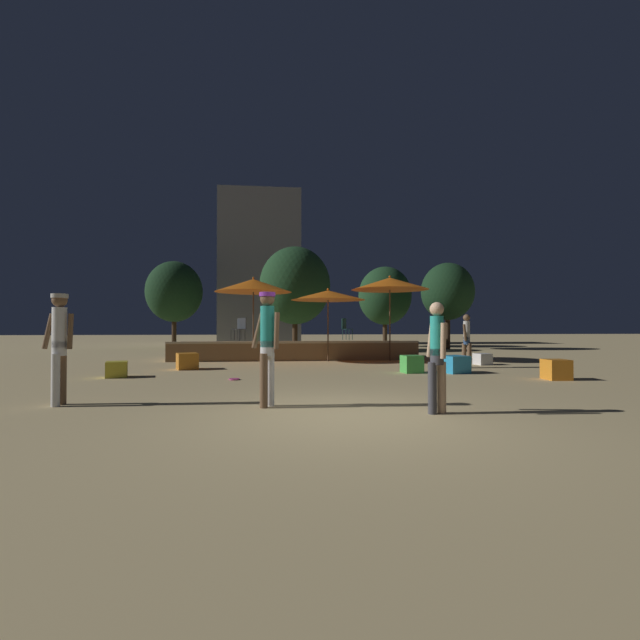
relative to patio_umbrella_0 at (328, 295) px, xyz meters
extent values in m
plane|color=tan|center=(-0.89, -9.64, -2.46)|extent=(120.00, 120.00, 0.00)
cube|color=olive|center=(-1.18, 1.61, -2.13)|extent=(9.51, 2.71, 0.66)
cube|color=#CCB793|center=(-1.18, 0.30, -1.76)|extent=(9.51, 0.12, 0.08)
cylinder|color=brown|center=(0.00, 0.00, -1.32)|extent=(0.05, 0.05, 2.28)
cone|color=orange|center=(0.00, 0.00, 0.00)|extent=(2.77, 2.77, 0.37)
sphere|color=orange|center=(0.00, 0.00, 0.23)|extent=(0.08, 0.08, 0.08)
cylinder|color=brown|center=(-2.77, 0.32, -1.17)|extent=(0.05, 0.05, 2.59)
cone|color=orange|center=(-2.77, 0.32, 0.37)|extent=(2.87, 2.87, 0.49)
sphere|color=orange|center=(-2.77, 0.32, 0.65)|extent=(0.08, 0.08, 0.08)
cylinder|color=brown|center=(2.39, 0.10, -1.11)|extent=(0.05, 0.05, 2.70)
cone|color=orange|center=(2.39, 0.10, 0.47)|extent=(2.94, 2.94, 0.46)
sphere|color=orange|center=(2.39, 0.10, 0.74)|extent=(0.08, 0.08, 0.08)
cube|color=orange|center=(4.90, -5.96, -2.22)|extent=(0.56, 0.56, 0.50)
cube|color=#4CC651|center=(1.87, -4.08, -2.22)|extent=(0.56, 0.56, 0.49)
cube|color=white|center=(5.07, -1.90, -2.27)|extent=(0.54, 0.54, 0.38)
cube|color=#2D9EDB|center=(3.06, -4.24, -2.22)|extent=(0.79, 0.79, 0.48)
cube|color=yellow|center=(-6.02, -4.31, -2.26)|extent=(0.63, 0.63, 0.40)
cube|color=orange|center=(-4.62, -2.42, -2.22)|extent=(0.76, 0.76, 0.49)
cylinder|color=white|center=(-5.54, -8.38, -2.03)|extent=(0.13, 0.13, 0.86)
cylinder|color=brown|center=(-5.52, -8.20, -2.03)|extent=(0.13, 0.13, 0.86)
cylinder|color=white|center=(-5.53, -8.29, -1.52)|extent=(0.22, 0.22, 0.24)
cylinder|color=white|center=(-5.53, -8.29, -1.17)|extent=(0.22, 0.22, 0.66)
cylinder|color=brown|center=(-5.35, -8.31, -1.24)|extent=(0.11, 0.09, 0.59)
cylinder|color=brown|center=(-5.71, -8.27, -1.24)|extent=(0.21, 0.10, 0.59)
sphere|color=brown|center=(-5.53, -8.29, -0.72)|extent=(0.24, 0.24, 0.24)
cylinder|color=beige|center=(-5.53, -8.29, -0.65)|extent=(0.26, 0.26, 0.07)
cylinder|color=white|center=(-2.05, -8.70, -2.03)|extent=(0.13, 0.13, 0.87)
cylinder|color=brown|center=(-2.15, -8.85, -2.03)|extent=(0.13, 0.13, 0.87)
cylinder|color=white|center=(-2.10, -8.77, -1.51)|extent=(0.22, 0.22, 0.24)
cylinder|color=teal|center=(-2.10, -8.77, -1.16)|extent=(0.22, 0.22, 0.67)
cylinder|color=brown|center=(-2.25, -8.67, -1.22)|extent=(0.25, 0.21, 0.59)
cylinder|color=brown|center=(-1.95, -8.88, -1.22)|extent=(0.13, 0.12, 0.60)
sphere|color=brown|center=(-2.10, -8.77, -0.70)|extent=(0.24, 0.24, 0.24)
cylinder|color=purple|center=(-2.10, -8.77, -0.63)|extent=(0.26, 0.26, 0.07)
cylinder|color=brown|center=(4.11, -2.94, -2.07)|extent=(0.13, 0.13, 0.78)
cylinder|color=brown|center=(3.99, -2.83, -2.07)|extent=(0.13, 0.13, 0.78)
cylinder|color=#2D4C7F|center=(4.05, -2.88, -1.60)|extent=(0.20, 0.20, 0.24)
cylinder|color=beige|center=(4.05, -2.88, -1.29)|extent=(0.20, 0.20, 0.60)
cylinder|color=brown|center=(4.16, -2.76, -1.36)|extent=(0.13, 0.13, 0.53)
cylinder|color=brown|center=(3.93, -3.00, -1.36)|extent=(0.20, 0.21, 0.53)
sphere|color=brown|center=(4.05, -2.88, -0.88)|extent=(0.21, 0.21, 0.21)
cylinder|color=tan|center=(0.53, -9.56, -2.08)|extent=(0.13, 0.13, 0.77)
cylinder|color=#3F3F47|center=(0.37, -9.60, -2.08)|extent=(0.13, 0.13, 0.77)
cylinder|color=#3F3F47|center=(0.45, -9.58, -1.61)|extent=(0.20, 0.20, 0.24)
cylinder|color=teal|center=(0.45, -9.58, -1.29)|extent=(0.20, 0.20, 0.59)
cylinder|color=tan|center=(0.42, -9.42, -1.36)|extent=(0.12, 0.19, 0.53)
cylinder|color=tan|center=(0.49, -9.74, -1.36)|extent=(0.10, 0.11, 0.53)
sphere|color=tan|center=(0.45, -9.58, -0.89)|extent=(0.21, 0.21, 0.21)
cylinder|color=#1E4C47|center=(1.09, 1.66, -1.50)|extent=(0.02, 0.02, 0.45)
cylinder|color=#1E4C47|center=(1.27, 1.90, -1.50)|extent=(0.02, 0.02, 0.45)
cylinder|color=#1E4C47|center=(0.85, 1.84, -1.50)|extent=(0.02, 0.02, 0.45)
cylinder|color=#1E4C47|center=(1.03, 2.08, -1.50)|extent=(0.02, 0.02, 0.45)
cylinder|color=#1E4C47|center=(1.06, 1.87, -1.27)|extent=(0.40, 0.40, 0.02)
cube|color=#1E4C47|center=(0.92, 1.98, -1.05)|extent=(0.24, 0.31, 0.45)
cylinder|color=#2D3338|center=(-3.56, 1.24, -1.50)|extent=(0.02, 0.02, 0.45)
cylinder|color=#2D3338|center=(-3.35, 1.04, -1.50)|extent=(0.02, 0.02, 0.45)
cylinder|color=#2D3338|center=(-3.35, 1.46, -1.50)|extent=(0.02, 0.02, 0.45)
cylinder|color=#2D3338|center=(-3.14, 1.25, -1.50)|extent=(0.02, 0.02, 0.45)
cylinder|color=#2D3338|center=(-3.35, 1.25, -1.27)|extent=(0.40, 0.40, 0.02)
cube|color=#2D3338|center=(-3.23, 1.37, -1.05)|extent=(0.28, 0.27, 0.45)
cylinder|color=#2D3338|center=(-3.80, 2.42, -1.50)|extent=(0.02, 0.02, 0.45)
cylinder|color=#2D3338|center=(-3.63, 2.17, -1.50)|extent=(0.02, 0.02, 0.45)
cylinder|color=#2D3338|center=(-3.55, 2.59, -1.50)|extent=(0.02, 0.02, 0.45)
cylinder|color=#2D3338|center=(-3.38, 2.34, -1.50)|extent=(0.02, 0.02, 0.45)
cylinder|color=#2D3338|center=(-3.59, 2.38, -1.27)|extent=(0.40, 0.40, 0.02)
cube|color=#2D3338|center=(-3.45, 2.48, -1.05)|extent=(0.23, 0.31, 0.45)
cylinder|color=#E54C99|center=(-2.96, -5.18, -2.45)|extent=(0.26, 0.26, 0.03)
cylinder|color=#3D2B1C|center=(-0.91, 6.86, -1.57)|extent=(0.28, 0.28, 1.78)
ellipsoid|color=#1E4223|center=(-0.91, 6.86, 1.01)|extent=(3.75, 3.75, 4.12)
cylinder|color=#3D2B1C|center=(-8.17, 11.47, -1.51)|extent=(0.28, 0.28, 1.91)
ellipsoid|color=#19381E|center=(-8.17, 11.47, 0.99)|extent=(3.42, 3.42, 3.76)
cylinder|color=#3D2B1C|center=(5.07, 11.06, -1.59)|extent=(0.28, 0.28, 1.75)
ellipsoid|color=#1E4223|center=(5.07, 11.06, 0.81)|extent=(3.39, 3.39, 3.73)
cylinder|color=#3D2B1C|center=(7.83, 7.63, -1.49)|extent=(0.28, 0.28, 1.95)
ellipsoid|color=#19381E|center=(7.83, 7.63, 0.83)|extent=(2.97, 2.97, 3.27)
cube|color=gray|center=(-3.05, 16.57, 3.16)|extent=(5.92, 3.93, 11.24)
camera|label=1|loc=(-1.98, -15.79, -1.15)|focal=24.00mm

